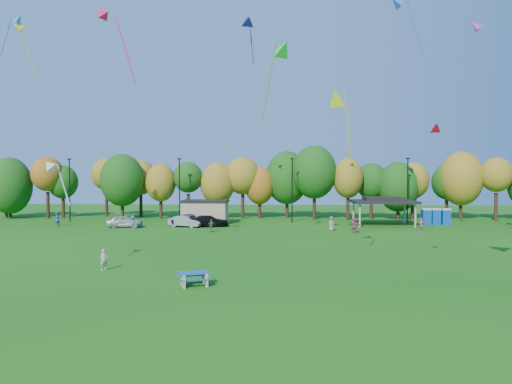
{
  "coord_description": "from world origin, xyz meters",
  "views": [
    {
      "loc": [
        0.16,
        -24.19,
        6.55
      ],
      "look_at": [
        -1.37,
        6.0,
        5.49
      ],
      "focal_mm": 32.0,
      "sensor_mm": 36.0,
      "label": 1
    }
  ],
  "objects_px": {
    "picnic_table": "(194,278)",
    "car_c": "(192,220)",
    "car_d": "(209,221)",
    "car_a": "(125,221)",
    "car_b": "(186,221)",
    "porta_potties": "(436,217)",
    "kite_flyer": "(104,260)"
  },
  "relations": [
    {
      "from": "picnic_table",
      "to": "car_a",
      "type": "distance_m",
      "value": 33.63
    },
    {
      "from": "car_a",
      "to": "kite_flyer",
      "type": "bearing_deg",
      "value": -172.58
    },
    {
      "from": "porta_potties",
      "to": "picnic_table",
      "type": "relative_size",
      "value": 1.66
    },
    {
      "from": "picnic_table",
      "to": "kite_flyer",
      "type": "xyz_separation_m",
      "value": [
        -7.04,
        3.95,
        0.28
      ]
    },
    {
      "from": "car_a",
      "to": "car_d",
      "type": "relative_size",
      "value": 0.89
    },
    {
      "from": "porta_potties",
      "to": "car_b",
      "type": "xyz_separation_m",
      "value": [
        -33.15,
        -4.47,
        -0.37
      ]
    },
    {
      "from": "kite_flyer",
      "to": "car_a",
      "type": "bearing_deg",
      "value": 64.69
    },
    {
      "from": "car_d",
      "to": "car_c",
      "type": "bearing_deg",
      "value": 55.3
    },
    {
      "from": "kite_flyer",
      "to": "car_b",
      "type": "distance_m",
      "value": 27.12
    },
    {
      "from": "picnic_table",
      "to": "kite_flyer",
      "type": "relative_size",
      "value": 1.51
    },
    {
      "from": "car_c",
      "to": "car_b",
      "type": "bearing_deg",
      "value": 145.52
    },
    {
      "from": "picnic_table",
      "to": "car_c",
      "type": "bearing_deg",
      "value": 81.42
    },
    {
      "from": "kite_flyer",
      "to": "car_b",
      "type": "height_order",
      "value": "kite_flyer"
    },
    {
      "from": "car_b",
      "to": "car_d",
      "type": "bearing_deg",
      "value": -63.16
    },
    {
      "from": "kite_flyer",
      "to": "car_d",
      "type": "distance_m",
      "value": 27.77
    },
    {
      "from": "picnic_table",
      "to": "kite_flyer",
      "type": "distance_m",
      "value": 8.07
    },
    {
      "from": "car_b",
      "to": "car_d",
      "type": "xyz_separation_m",
      "value": [
        3.0,
        0.48,
        0.0
      ]
    },
    {
      "from": "picnic_table",
      "to": "car_b",
      "type": "height_order",
      "value": "car_b"
    },
    {
      "from": "car_c",
      "to": "car_d",
      "type": "relative_size",
      "value": 1.1
    },
    {
      "from": "car_a",
      "to": "car_b",
      "type": "distance_m",
      "value": 7.71
    },
    {
      "from": "kite_flyer",
      "to": "porta_potties",
      "type": "bearing_deg",
      "value": 2.18
    },
    {
      "from": "porta_potties",
      "to": "car_d",
      "type": "bearing_deg",
      "value": -172.45
    },
    {
      "from": "picnic_table",
      "to": "car_d",
      "type": "bearing_deg",
      "value": 77.43
    },
    {
      "from": "kite_flyer",
      "to": "picnic_table",
      "type": "bearing_deg",
      "value": -70.64
    },
    {
      "from": "kite_flyer",
      "to": "car_a",
      "type": "height_order",
      "value": "car_a"
    },
    {
      "from": "porta_potties",
      "to": "car_b",
      "type": "relative_size",
      "value": 0.85
    },
    {
      "from": "kite_flyer",
      "to": "car_c",
      "type": "height_order",
      "value": "car_c"
    },
    {
      "from": "car_a",
      "to": "picnic_table",
      "type": "bearing_deg",
      "value": -162.87
    },
    {
      "from": "car_b",
      "to": "car_c",
      "type": "distance_m",
      "value": 1.47
    },
    {
      "from": "picnic_table",
      "to": "porta_potties",
      "type": "bearing_deg",
      "value": 33.9
    },
    {
      "from": "car_d",
      "to": "kite_flyer",
      "type": "bearing_deg",
      "value": 158.8
    },
    {
      "from": "car_a",
      "to": "car_b",
      "type": "bearing_deg",
      "value": -92.86
    }
  ]
}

